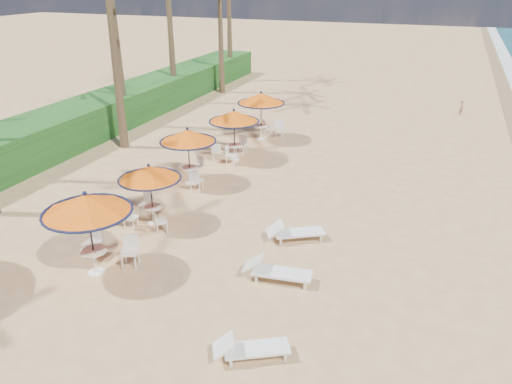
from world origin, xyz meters
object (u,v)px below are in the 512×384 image
station_4 (263,103)px  lounger_mid (275,270)px  station_2 (188,143)px  station_3 (233,123)px  station_0 (89,210)px  lounger_far (294,232)px  station_1 (149,180)px  lounger_near (249,348)px

station_4 → lounger_mid: size_ratio=1.25×
station_2 → station_3: (0.58, 3.33, 0.01)m
station_0 → lounger_far: bearing=38.6°
station_1 → lounger_mid: size_ratio=1.10×
station_0 → station_3: (-0.05, 10.27, -0.22)m
station_4 → lounger_mid: (4.93, -12.28, -1.62)m
station_3 → lounger_far: bearing=-52.7°
lounger_far → lounger_near: bearing=-113.7°
station_2 → lounger_far: (5.47, -3.08, -1.45)m
station_2 → station_4: (0.74, 6.76, 0.18)m
station_3 → station_0: bearing=-89.7°
station_4 → station_0: bearing=-90.4°
lounger_near → lounger_far: size_ratio=0.92×
lounger_mid → lounger_far: 2.44m
station_4 → lounger_near: 16.47m
station_0 → station_2: station_0 is taller
station_1 → station_3: (0.08, 7.05, 0.14)m
station_3 → lounger_near: (5.55, -12.04, -1.49)m
station_4 → station_1: bearing=-91.3°
lounger_near → lounger_mid: size_ratio=0.88×
station_1 → lounger_near: station_1 is taller
station_2 → station_3: station_3 is taller
station_1 → station_3: size_ratio=0.92×
station_3 → lounger_mid: (5.09, -8.84, -1.45)m
station_1 → station_4: (0.24, 10.48, 0.31)m
station_2 → station_1: bearing=-82.4°
station_2 → lounger_near: (6.13, -8.71, -1.47)m
station_3 → station_4: station_4 is taller
station_2 → lounger_near: bearing=-54.8°
lounger_near → station_0: bearing=132.8°
station_1 → lounger_near: bearing=-41.5°
station_1 → lounger_far: station_1 is taller
station_1 → station_2: bearing=97.6°
lounger_mid → lounger_far: bearing=87.8°
station_3 → lounger_near: station_3 is taller
station_2 → lounger_far: size_ratio=1.24×
station_2 → lounger_far: bearing=-29.4°
lounger_mid → station_0: bearing=-171.0°
station_4 → lounger_mid: station_4 is taller
station_1 → lounger_far: bearing=7.3°
station_0 → station_3: bearing=90.3°
station_2 → station_3: size_ratio=0.99×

